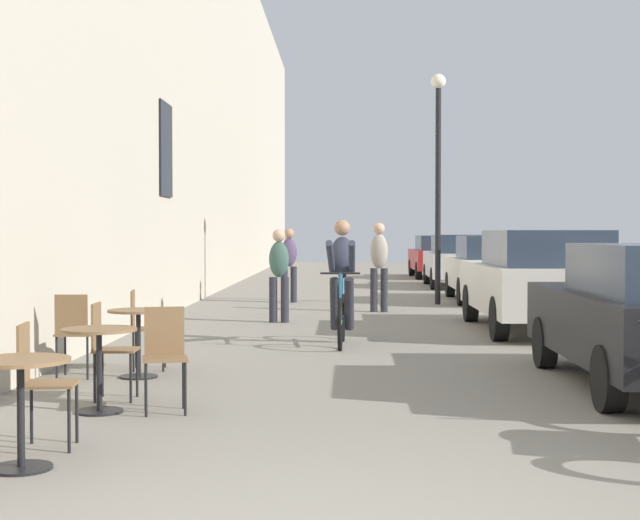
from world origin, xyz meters
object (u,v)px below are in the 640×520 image
Objects in this scene: street_lamp at (438,158)px; parked_car_third at (491,267)px; cafe_table_near at (21,389)px; cafe_chair_mid_toward_street at (108,344)px; parked_car_fifth at (438,256)px; cyclist_on_bicycle at (342,285)px; cafe_table_mid at (99,352)px; cafe_chair_near_toward_street at (39,376)px; pedestrian_far at (289,261)px; cafe_chair_far_toward_street at (74,329)px; pedestrian_mid at (379,262)px; parked_car_second at (538,279)px; pedestrian_near at (279,270)px; cafe_table_far at (138,328)px; cafe_chair_mid_toward_wall at (165,351)px; parked_car_fourth at (459,260)px; cafe_chair_far_toward_wall at (142,324)px.

street_lamp is 1.19× the size of parked_car_third.
street_lamp is (4.11, 14.13, 2.59)m from cafe_table_near.
parked_car_fifth is (5.36, 23.39, 0.23)m from cafe_chair_mid_toward_street.
parked_car_fifth is at bearing 90.46° from parked_car_third.
cafe_chair_mid_toward_street is at bearing -116.13° from cyclist_on_bicycle.
parked_car_fifth is at bearing 78.46° from cafe_table_near.
cafe_table_near is 26.46m from parked_car_fifth.
cafe_table_mid is at bearing -102.42° from parked_car_fifth.
cafe_chair_near_toward_street is 14.02m from pedestrian_far.
street_lamp is at bearing 64.89° from cafe_chair_far_toward_street.
street_lamp is at bearing 71.42° from cafe_table_mid.
parked_car_third is at bearing 33.64° from street_lamp.
cafe_table_mid is 0.15× the size of street_lamp.
pedestrian_mid is 0.39× the size of parked_car_second.
pedestrian_near is 0.93× the size of pedestrian_mid.
cafe_table_far is at bearing 90.41° from cafe_chair_mid_toward_street.
cafe_table_mid is at bearing -94.06° from pedestrian_far.
cafe_chair_far_toward_street reaches higher than cafe_table_mid.
pedestrian_mid is at bearing 71.01° from cafe_table_far.
cafe_chair_mid_toward_wall is at bearing -53.97° from cafe_chair_far_toward_street.
cafe_chair_far_toward_street is at bearing 118.13° from cafe_chair_mid_toward_street.
pedestrian_near reaches higher than cafe_chair_mid_toward_street.
pedestrian_near is 0.33× the size of street_lamp.
cafe_table_near is at bearing -78.92° from cafe_chair_far_toward_street.
cafe_chair_near_toward_street is at bearing -110.77° from parked_car_third.
parked_car_third is at bearing 70.24° from cafe_table_near.
pedestrian_mid is at bearing 77.65° from cafe_chair_mid_toward_wall.
pedestrian_far is (-0.09, 4.58, 0.02)m from pedestrian_near.
parked_car_third is at bearing 69.23° from cafe_chair_near_toward_street.
cafe_table_far is at bearing 92.54° from cafe_table_mid.
parked_car_third is (5.37, 13.04, 0.24)m from cafe_table_mid.
cafe_table_mid and cafe_table_far have the same top height.
pedestrian_mid is 0.41× the size of parked_car_fourth.
parked_car_third is 1.02× the size of parked_car_fifth.
parked_car_second is at bearing -92.40° from parked_car_third.
cafe_chair_far_toward_street is (-0.67, 3.20, 0.00)m from cafe_chair_near_toward_street.
pedestrian_mid is 3.05m from pedestrian_far.
pedestrian_mid is 13.99m from parked_car_fifth.
cafe_table_mid is 1.00× the size of cafe_table_far.
parked_car_fifth reaches higher than cafe_table_mid.
cyclist_on_bicycle reaches higher than cafe_chair_far_toward_street.
cafe_chair_near_toward_street and cafe_chair_far_toward_street have the same top height.
pedestrian_far is at bearing 172.21° from street_lamp.
cafe_chair_far_toward_street is 0.52× the size of pedestrian_mid.
parked_car_fifth reaches higher than cafe_chair_mid_toward_street.
parked_car_fourth reaches higher than cafe_table_near.
cafe_table_near is at bearing -95.68° from pedestrian_near.
cafe_chair_far_toward_wall is 17.02m from parked_car_fourth.
parked_car_fifth reaches higher than cafe_chair_far_toward_wall.
cyclist_on_bicycle reaches higher than cafe_chair_far_toward_wall.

